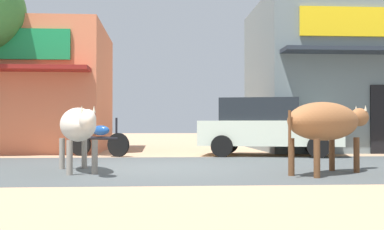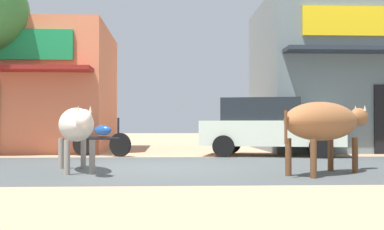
{
  "view_description": "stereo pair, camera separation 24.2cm",
  "coord_description": "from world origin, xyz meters",
  "px_view_note": "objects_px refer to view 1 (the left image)",
  "views": [
    {
      "loc": [
        -0.0,
        -10.55,
        0.9
      ],
      "look_at": [
        0.8,
        1.21,
        1.12
      ],
      "focal_mm": 47.16,
      "sensor_mm": 36.0,
      "label": 1
    },
    {
      "loc": [
        0.24,
        -10.56,
        0.9
      ],
      "look_at": [
        0.8,
        1.21,
        1.12
      ],
      "focal_mm": 47.16,
      "sensor_mm": 36.0,
      "label": 2
    }
  ],
  "objects_px": {
    "cow_far_dark": "(327,122)",
    "parked_hatchback_car": "(267,126)",
    "cow_near_brown": "(78,125)",
    "parked_motorcycle": "(100,139)"
  },
  "relations": [
    {
      "from": "cow_far_dark",
      "to": "parked_hatchback_car",
      "type": "bearing_deg",
      "value": 89.18
    },
    {
      "from": "parked_hatchback_car",
      "to": "cow_far_dark",
      "type": "distance_m",
      "value": 5.39
    },
    {
      "from": "parked_hatchback_car",
      "to": "parked_motorcycle",
      "type": "height_order",
      "value": "parked_hatchback_car"
    },
    {
      "from": "parked_motorcycle",
      "to": "cow_near_brown",
      "type": "bearing_deg",
      "value": -88.5
    },
    {
      "from": "parked_motorcycle",
      "to": "cow_far_dark",
      "type": "distance_m",
      "value": 7.11
    },
    {
      "from": "parked_hatchback_car",
      "to": "cow_near_brown",
      "type": "height_order",
      "value": "parked_hatchback_car"
    },
    {
      "from": "parked_hatchback_car",
      "to": "parked_motorcycle",
      "type": "xyz_separation_m",
      "value": [
        -4.75,
        -0.05,
        -0.36
      ]
    },
    {
      "from": "parked_hatchback_car",
      "to": "cow_near_brown",
      "type": "distance_m",
      "value": 6.6
    },
    {
      "from": "cow_near_brown",
      "to": "parked_motorcycle",
      "type": "bearing_deg",
      "value": 91.5
    },
    {
      "from": "cow_near_brown",
      "to": "cow_far_dark",
      "type": "relative_size",
      "value": 1.09
    }
  ]
}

